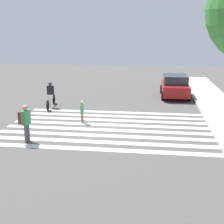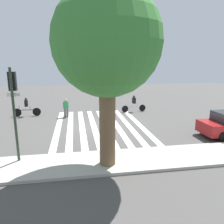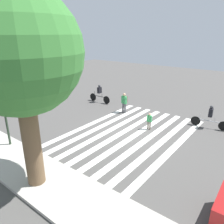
% 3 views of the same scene
% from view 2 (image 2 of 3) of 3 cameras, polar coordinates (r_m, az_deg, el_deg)
% --- Properties ---
extents(ground_plane, '(60.00, 60.00, 0.00)m').
position_cam_2_polar(ground_plane, '(16.48, -3.29, -3.59)').
color(ground_plane, '#4C4947').
extents(sidewalk_curb, '(36.00, 2.50, 0.14)m').
position_cam_2_polar(sidewalk_curb, '(10.66, 0.58, -12.73)').
color(sidewalk_curb, '#ADA89E').
rests_on(sidewalk_curb, ground_plane).
extents(crosswalk_stripes, '(6.47, 10.00, 0.01)m').
position_cam_2_polar(crosswalk_stripes, '(16.48, -3.29, -3.58)').
color(crosswalk_stripes, silver).
rests_on(crosswalk_stripes, ground_plane).
extents(traffic_light, '(0.60, 0.50, 4.47)m').
position_cam_2_polar(traffic_light, '(10.77, -24.35, 3.48)').
color(traffic_light, '#283828').
rests_on(traffic_light, ground_plane).
extents(street_tree, '(4.54, 4.54, 7.76)m').
position_cam_2_polar(street_tree, '(9.27, -1.33, 17.44)').
color(street_tree, brown).
rests_on(street_tree, ground_plane).
extents(pedestrian_adult_yellow_jacket, '(0.48, 0.41, 1.63)m').
position_cam_2_polar(pedestrian_adult_yellow_jacket, '(19.23, -11.95, 1.49)').
color(pedestrian_adult_yellow_jacket, '#4C4C51').
rests_on(pedestrian_adult_yellow_jacket, ground_plane).
extents(pedestrian_child_with_backpack, '(0.34, 0.18, 1.16)m').
position_cam_2_polar(pedestrian_child_with_backpack, '(17.75, -1.67, -0.16)').
color(pedestrian_child_with_backpack, '#6B6051').
rests_on(pedestrian_child_with_backpack, ground_plane).
extents(cyclist_far_lane, '(2.41, 0.42, 1.60)m').
position_cam_2_polar(cyclist_far_lane, '(20.95, 5.74, 2.39)').
color(cyclist_far_lane, black).
rests_on(cyclist_far_lane, ground_plane).
extents(cyclist_mid_street, '(2.36, 0.40, 1.65)m').
position_cam_2_polar(cyclist_mid_street, '(20.56, -21.43, 1.37)').
color(cyclist_mid_street, black).
rests_on(cyclist_mid_street, ground_plane).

